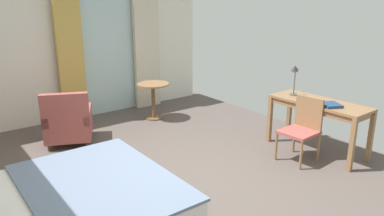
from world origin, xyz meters
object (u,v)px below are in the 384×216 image
at_px(armchair_by_window, 69,123).
at_px(bed, 60,214).
at_px(desk_lamp, 295,73).
at_px(writing_desk, 319,108).
at_px(desk_chair, 303,126).
at_px(closed_book, 331,105).
at_px(round_cafe_table, 153,93).

bearing_deg(armchair_by_window, bed, -111.49).
bearing_deg(desk_lamp, writing_desk, -99.70).
distance_m(bed, desk_chair, 3.34).
xyz_separation_m(closed_book, armchair_by_window, (-2.74, 2.78, -0.46)).
height_order(desk_lamp, closed_book, desk_lamp).
distance_m(desk_chair, closed_book, 0.48).
bearing_deg(armchair_by_window, desk_lamp, -34.08).
height_order(bed, desk_lamp, desk_lamp).
relative_size(bed, desk_lamp, 4.41).
bearing_deg(closed_book, desk_chair, 175.01).
distance_m(armchair_by_window, round_cafe_table, 1.74).
distance_m(closed_book, armchair_by_window, 3.93).
bearing_deg(closed_book, desk_lamp, 102.99).
xyz_separation_m(writing_desk, desk_chair, (-0.42, -0.05, -0.18)).
height_order(writing_desk, closed_book, closed_book).
distance_m(writing_desk, desk_chair, 0.46).
xyz_separation_m(writing_desk, round_cafe_table, (-1.12, 2.79, -0.18)).
bearing_deg(writing_desk, closed_book, -111.87).
bearing_deg(desk_chair, writing_desk, 6.23).
xyz_separation_m(desk_chair, armchair_by_window, (-2.42, 2.58, -0.16)).
xyz_separation_m(bed, round_cafe_table, (2.62, 2.56, 0.25)).
distance_m(desk_chair, desk_lamp, 0.99).
xyz_separation_m(writing_desk, desk_lamp, (0.09, 0.55, 0.42)).
bearing_deg(round_cafe_table, desk_lamp, -61.47).
distance_m(desk_lamp, round_cafe_table, 2.62).
xyz_separation_m(desk_lamp, round_cafe_table, (-1.22, 2.24, -0.60)).
bearing_deg(round_cafe_table, writing_desk, -68.05).
relative_size(bed, desk_chair, 2.37).
height_order(bed, round_cafe_table, bed).
distance_m(closed_book, round_cafe_table, 3.22).
height_order(desk_chair, armchair_by_window, desk_chair).
bearing_deg(closed_book, round_cafe_table, 135.28).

